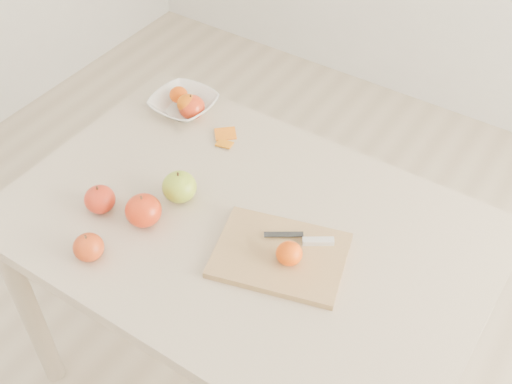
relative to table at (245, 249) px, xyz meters
The scene contains 15 objects.
ground 0.65m from the table, ahead, with size 3.50×3.50×0.00m, color #C6B293.
table is the anchor object (origin of this frame).
cutting_board 0.17m from the table, 18.90° to the right, with size 0.30×0.22×0.02m, color tan.
board_tangerine 0.22m from the table, 18.82° to the right, with size 0.06×0.06×0.05m, color #D55907.
fruit_bowl 0.51m from the table, 145.61° to the left, with size 0.19×0.19×0.05m, color white.
bowl_tangerine_near 0.54m from the table, 146.25° to the left, with size 0.05×0.05×0.05m, color #DF4F07.
bowl_tangerine_far 0.49m from the table, 145.05° to the left, with size 0.06×0.06×0.06m, color #D86107.
orange_peel_a 0.36m from the table, 133.38° to the left, with size 0.06×0.04×0.00m, color #CB600E.
orange_peel_b 0.32m from the table, 134.95° to the left, with size 0.04×0.04×0.00m, color orange.
paring_knife 0.22m from the table, ahead, with size 0.16×0.09×0.01m.
apple_green 0.24m from the table, behind, with size 0.09×0.09×0.08m, color #6F9B17.
apple_red_c 0.40m from the table, 130.50° to the right, with size 0.07×0.07×0.07m, color #9C1A09.
apple_red_d 0.39m from the table, 154.48° to the right, with size 0.08×0.08×0.07m, color maroon.
apple_red_a 0.48m from the table, 143.94° to the left, with size 0.08×0.08×0.07m, color maroon.
apple_red_b 0.29m from the table, 148.17° to the right, with size 0.09×0.09×0.08m, color #A01203.
Camera 1 is at (0.62, -0.89, 1.93)m, focal length 45.00 mm.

